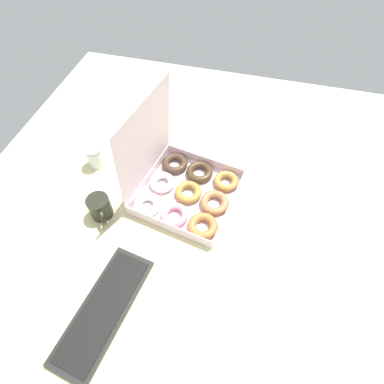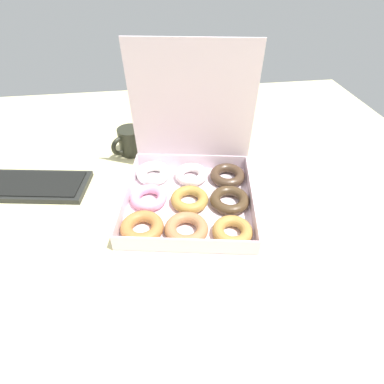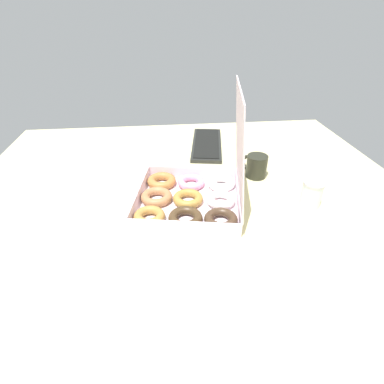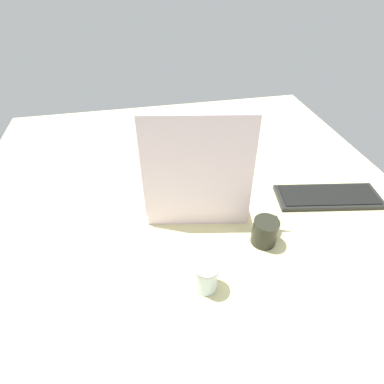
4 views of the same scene
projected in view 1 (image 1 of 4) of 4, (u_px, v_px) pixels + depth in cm
name	position (u px, v px, depth cm)	size (l,w,h in cm)	color
ground_plane	(188.00, 190.00, 128.99)	(180.00, 180.00, 2.00)	beige
donut_box	(184.00, 188.00, 123.01)	(43.31, 43.87, 42.49)	white
keyboard	(104.00, 309.00, 97.93)	(43.47, 21.45, 2.20)	black
coffee_mug	(100.00, 208.00, 116.54)	(11.38, 9.94, 9.71)	#26281D
glass_jar	(95.00, 156.00, 132.28)	(7.56, 7.56, 9.92)	silver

